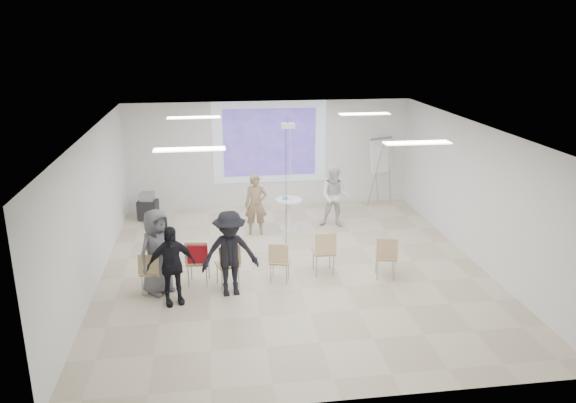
{
  "coord_description": "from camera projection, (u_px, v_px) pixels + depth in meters",
  "views": [
    {
      "loc": [
        -1.64,
        -10.92,
        4.94
      ],
      "look_at": [
        0.0,
        0.8,
        1.25
      ],
      "focal_mm": 35.0,
      "sensor_mm": 36.0,
      "label": 1
    }
  ],
  "objects": [
    {
      "name": "laptop",
      "position": [
        227.0,
        262.0,
        11.11
      ],
      "size": [
        0.38,
        0.32,
        0.03
      ],
      "primitive_type": "imported",
      "rotation": [
        0.0,
        0.0,
        3.39
      ],
      "color": "black",
      "rests_on": "chair_left_inner"
    },
    {
      "name": "player_left",
      "position": [
        256.0,
        201.0,
        13.77
      ],
      "size": [
        0.65,
        0.45,
        1.73
      ],
      "primitive_type": "imported",
      "rotation": [
        0.0,
        0.0,
        -0.04
      ],
      "color": "#907558",
      "rests_on": "floor"
    },
    {
      "name": "fluor_panel_ne",
      "position": [
        364.0,
        114.0,
        13.29
      ],
      "size": [
        1.2,
        0.3,
        0.02
      ],
      "primitive_type": "cube",
      "color": "white",
      "rests_on": "ceiling"
    },
    {
      "name": "red_jacket",
      "position": [
        198.0,
        254.0,
        10.9
      ],
      "size": [
        0.4,
        0.14,
        0.37
      ],
      "primitive_type": "cube",
      "rotation": [
        0.0,
        0.0,
        -0.13
      ],
      "color": "maroon",
      "rests_on": "chair_left_mid"
    },
    {
      "name": "player_right",
      "position": [
        335.0,
        193.0,
        14.29
      ],
      "size": [
        1.02,
        0.91,
        1.77
      ],
      "primitive_type": "imported",
      "rotation": [
        0.0,
        0.0,
        -0.3
      ],
      "color": "white",
      "rests_on": "floor"
    },
    {
      "name": "fluor_panel_se",
      "position": [
        417.0,
        143.0,
        9.98
      ],
      "size": [
        1.2,
        0.3,
        0.02
      ],
      "primitive_type": "cube",
      "color": "white",
      "rests_on": "ceiling"
    },
    {
      "name": "wall_right",
      "position": [
        479.0,
        194.0,
        12.11
      ],
      "size": [
        0.1,
        9.0,
        3.0
      ],
      "primitive_type": "cube",
      "color": "silver",
      "rests_on": "floor"
    },
    {
      "name": "wall_back",
      "position": [
        270.0,
        154.0,
        15.87
      ],
      "size": [
        8.0,
        0.1,
        3.0
      ],
      "primitive_type": "cube",
      "color": "silver",
      "rests_on": "floor"
    },
    {
      "name": "ceiling",
      "position": [
        294.0,
        127.0,
        11.11
      ],
      "size": [
        8.0,
        9.0,
        0.1
      ],
      "primitive_type": "cube",
      "color": "white",
      "rests_on": "wall_back"
    },
    {
      "name": "controller_left",
      "position": [
        262.0,
        187.0,
        13.95
      ],
      "size": [
        0.05,
        0.13,
        0.04
      ],
      "primitive_type": "cube",
      "rotation": [
        0.0,
        0.0,
        -0.04
      ],
      "color": "white",
      "rests_on": "player_left"
    },
    {
      "name": "pedestal_table",
      "position": [
        289.0,
        212.0,
        14.18
      ],
      "size": [
        0.75,
        0.75,
        0.83
      ],
      "rotation": [
        0.0,
        0.0,
        -0.13
      ],
      "color": "silver",
      "rests_on": "floor"
    },
    {
      "name": "controller_right",
      "position": [
        326.0,
        179.0,
        14.41
      ],
      "size": [
        0.07,
        0.12,
        0.04
      ],
      "primitive_type": "cube",
      "rotation": [
        0.0,
        0.0,
        -0.3
      ],
      "color": "white",
      "rests_on": "player_right"
    },
    {
      "name": "audience_left",
      "position": [
        171.0,
        260.0,
        10.24
      ],
      "size": [
        1.14,
        0.86,
        1.74
      ],
      "primitive_type": "imported",
      "rotation": [
        0.0,
        0.0,
        0.27
      ],
      "color": "black",
      "rests_on": "floor"
    },
    {
      "name": "flipchart_easel",
      "position": [
        381.0,
        155.0,
        15.96
      ],
      "size": [
        0.8,
        0.64,
        1.96
      ],
      "rotation": [
        0.0,
        0.0,
        0.35
      ],
      "color": "#93969B",
      "rests_on": "floor"
    },
    {
      "name": "projection_image",
      "position": [
        270.0,
        142.0,
        15.69
      ],
      "size": [
        2.6,
        0.01,
        1.9
      ],
      "primitive_type": "cube",
      "color": "#4230A3",
      "rests_on": "wall_back"
    },
    {
      "name": "chair_center",
      "position": [
        279.0,
        259.0,
        11.23
      ],
      "size": [
        0.49,
        0.52,
        0.85
      ],
      "rotation": [
        0.0,
        0.0,
        -0.27
      ],
      "color": "tan",
      "rests_on": "floor"
    },
    {
      "name": "wall_left",
      "position": [
        90.0,
        210.0,
        11.03
      ],
      "size": [
        0.1,
        9.0,
        3.0
      ],
      "primitive_type": "cube",
      "color": "silver",
      "rests_on": "floor"
    },
    {
      "name": "audience_outer",
      "position": [
        157.0,
        247.0,
        10.67
      ],
      "size": [
        1.09,
        1.07,
        1.88
      ],
      "primitive_type": "imported",
      "rotation": [
        0.0,
        0.0,
        0.73
      ],
      "color": "#5E5E63",
      "rests_on": "floor"
    },
    {
      "name": "fluor_panel_sw",
      "position": [
        190.0,
        149.0,
        9.45
      ],
      "size": [
        1.2,
        0.3,
        0.02
      ],
      "primitive_type": "cube",
      "color": "white",
      "rests_on": "ceiling"
    },
    {
      "name": "chair_right_inner",
      "position": [
        324.0,
        249.0,
        11.57
      ],
      "size": [
        0.44,
        0.47,
        0.94
      ],
      "rotation": [
        0.0,
        0.0,
        0.0
      ],
      "color": "tan",
      "rests_on": "floor"
    },
    {
      "name": "floor",
      "position": [
        293.0,
        270.0,
        12.03
      ],
      "size": [
        8.0,
        9.0,
        0.1
      ],
      "primitive_type": "cube",
      "color": "beige",
      "rests_on": "ground"
    },
    {
      "name": "chair_left_mid",
      "position": [
        197.0,
        259.0,
        11.07
      ],
      "size": [
        0.5,
        0.53,
        0.95
      ],
      "rotation": [
        0.0,
        0.0,
        -0.13
      ],
      "color": "tan",
      "rests_on": "floor"
    },
    {
      "name": "chair_far_left",
      "position": [
        151.0,
        270.0,
        10.73
      ],
      "size": [
        0.47,
        0.49,
        0.85
      ],
      "rotation": [
        0.0,
        0.0,
        -0.19
      ],
      "color": "tan",
      "rests_on": "floor"
    },
    {
      "name": "audience_mid",
      "position": [
        230.0,
        248.0,
        10.57
      ],
      "size": [
        1.3,
        0.81,
        1.91
      ],
      "primitive_type": "imported",
      "rotation": [
        0.0,
        0.0,
        0.11
      ],
      "color": "black",
      "rests_on": "floor"
    },
    {
      "name": "chair_left_inner",
      "position": [
        229.0,
        262.0,
        11.0
      ],
      "size": [
        0.52,
        0.55,
        0.91
      ],
      "rotation": [
        0.0,
        0.0,
        0.25
      ],
      "color": "tan",
      "rests_on": "floor"
    },
    {
      "name": "projection_halo",
      "position": [
        270.0,
        142.0,
        15.71
      ],
      "size": [
        3.2,
        0.01,
        2.3
      ],
      "primitive_type": "cube",
      "color": "silver",
      "rests_on": "wall_back"
    },
    {
      "name": "chair_right_far",
      "position": [
        386.0,
        254.0,
        11.36
      ],
      "size": [
        0.51,
        0.54,
        0.91
      ],
      "rotation": [
        0.0,
        0.0,
        -0.22
      ],
      "color": "tan",
      "rests_on": "floor"
    },
    {
      "name": "av_cart",
      "position": [
        148.0,
        207.0,
        14.95
      ],
      "size": [
        0.57,
        0.49,
        0.75
      ],
      "rotation": [
        0.0,
        0.0,
        -0.19
      ],
      "color": "black",
      "rests_on": "floor"
    },
    {
      "name": "ceiling_projector",
      "position": [
        288.0,
        131.0,
        12.64
      ],
      "size": [
        0.3,
        0.25,
        3.0
      ],
      "color": "white",
      "rests_on": "ceiling"
    },
    {
      "name": "fluor_panel_nw",
      "position": [
        194.0,
        118.0,
        12.76
      ],
      "size": [
        1.2,
        0.3,
        0.02
      ],
      "primitive_type": "cube",
      "color": "white",
      "rests_on": "ceiling"
    }
  ]
}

